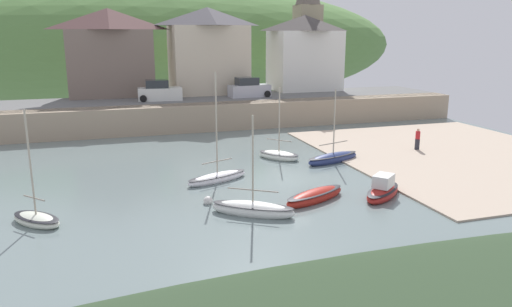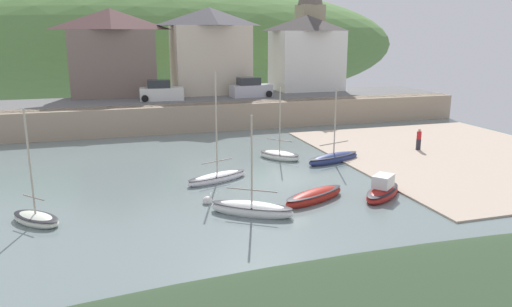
% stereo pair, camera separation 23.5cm
% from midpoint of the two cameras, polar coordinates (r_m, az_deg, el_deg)
% --- Properties ---
extents(ground, '(48.00, 41.00, 0.61)m').
position_cam_midpoint_polar(ground, '(22.52, 16.19, -8.92)').
color(ground, slate).
extents(quay_seawall, '(48.00, 9.40, 2.40)m').
position_cam_midpoint_polar(quay_seawall, '(46.06, -3.86, 4.63)').
color(quay_seawall, tan).
rests_on(quay_seawall, ground).
extents(hillside_backdrop, '(80.00, 44.00, 19.33)m').
position_cam_midpoint_polar(hillside_backdrop, '(82.49, -11.05, 12.21)').
color(hillside_backdrop, '#547F3F').
rests_on(hillside_backdrop, ground).
extents(waterfront_building_left, '(8.50, 4.39, 8.62)m').
position_cam_midpoint_polar(waterfront_building_left, '(52.02, -16.18, 11.20)').
color(waterfront_building_left, '#76655A').
rests_on(waterfront_building_left, ground).
extents(waterfront_building_centre, '(8.05, 6.12, 8.85)m').
position_cam_midpoint_polar(waterfront_building_centre, '(53.16, -5.22, 11.82)').
color(waterfront_building_centre, beige).
rests_on(waterfront_building_centre, ground).
extents(waterfront_building_right, '(7.50, 5.97, 8.19)m').
position_cam_midpoint_polar(waterfront_building_right, '(56.49, 5.98, 11.58)').
color(waterfront_building_right, silver).
rests_on(waterfront_building_right, ground).
extents(church_with_spire, '(3.00, 3.00, 15.06)m').
position_cam_midpoint_polar(church_with_spire, '(60.94, 6.36, 15.12)').
color(church_with_spire, gray).
rests_on(church_with_spire, ground).
extents(sailboat_blue_trim, '(4.55, 2.43, 5.17)m').
position_cam_midpoint_polar(sailboat_blue_trim, '(34.30, 9.16, -0.53)').
color(sailboat_blue_trim, navy).
rests_on(sailboat_blue_trim, ground).
extents(rowboat_small_beached, '(3.52, 3.21, 1.41)m').
position_cam_midpoint_polar(rowboat_small_beached, '(27.55, 14.67, -4.24)').
color(rowboat_small_beached, '#A8211D').
rests_on(rowboat_small_beached, ground).
extents(motorboat_with_cabin, '(4.15, 3.29, 5.11)m').
position_cam_midpoint_polar(motorboat_with_cabin, '(24.20, -0.21, -6.44)').
color(motorboat_with_cabin, white).
rests_on(motorboat_with_cabin, ground).
extents(sailboat_far_left, '(3.02, 3.22, 5.19)m').
position_cam_midpoint_polar(sailboat_far_left, '(34.79, 2.93, -0.20)').
color(sailboat_far_left, white).
rests_on(sailboat_far_left, ground).
extents(sailboat_white_hull, '(2.83, 2.97, 5.52)m').
position_cam_midpoint_polar(sailboat_white_hull, '(25.31, -23.87, -6.86)').
color(sailboat_white_hull, silver).
rests_on(sailboat_white_hull, ground).
extents(dinghy_open_wooden, '(4.21, 2.49, 6.63)m').
position_cam_midpoint_polar(dinghy_open_wooden, '(29.58, -4.27, -2.73)').
color(dinghy_open_wooden, white).
rests_on(dinghy_open_wooden, ground).
extents(sailboat_tall_mast, '(4.27, 2.77, 0.80)m').
position_cam_midpoint_polar(sailboat_tall_mast, '(26.32, 7.02, -4.94)').
color(sailboat_tall_mast, '#A52117').
rests_on(sailboat_tall_mast, ground).
extents(parked_car_near_slipway, '(4.21, 1.99, 1.95)m').
position_cam_midpoint_polar(parked_car_near_slipway, '(48.07, -10.79, 7.03)').
color(parked_car_near_slipway, silver).
rests_on(parked_car_near_slipway, ground).
extents(parked_car_by_wall, '(4.23, 2.04, 1.95)m').
position_cam_midpoint_polar(parked_car_by_wall, '(49.84, -0.50, 7.50)').
color(parked_car_by_wall, '#B2B4BF').
rests_on(parked_car_by_wall, ground).
extents(person_on_slipway, '(0.34, 0.34, 1.62)m').
position_cam_midpoint_polar(person_on_slipway, '(38.85, 18.49, 1.68)').
color(person_on_slipway, '#282833').
rests_on(person_on_slipway, ground).
extents(mooring_buoy, '(0.49, 0.49, 0.49)m').
position_cam_midpoint_polar(mooring_buoy, '(25.86, -5.38, -5.47)').
color(mooring_buoy, silver).
rests_on(mooring_buoy, ground).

